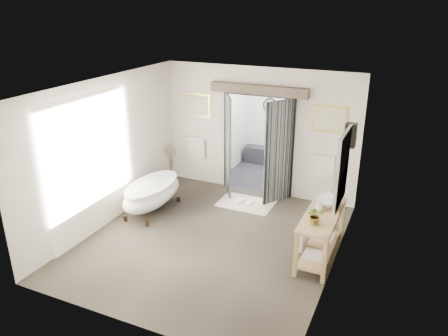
{
  "coord_description": "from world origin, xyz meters",
  "views": [
    {
      "loc": [
        3.17,
        -6.43,
        4.25
      ],
      "look_at": [
        0.0,
        0.6,
        1.25
      ],
      "focal_mm": 35.0,
      "sensor_mm": 36.0,
      "label": 1
    }
  ],
  "objects_px": {
    "basin": "(329,203)",
    "vanity": "(319,231)",
    "rug": "(246,203)",
    "clawfoot_tub": "(152,193)"
  },
  "relations": [
    {
      "from": "clawfoot_tub",
      "to": "rug",
      "type": "relative_size",
      "value": 1.49
    },
    {
      "from": "vanity",
      "to": "basin",
      "type": "relative_size",
      "value": 3.46
    },
    {
      "from": "basin",
      "to": "vanity",
      "type": "bearing_deg",
      "value": -76.85
    },
    {
      "from": "vanity",
      "to": "basin",
      "type": "xyz_separation_m",
      "value": [
        0.06,
        0.32,
        0.42
      ]
    },
    {
      "from": "vanity",
      "to": "rug",
      "type": "bearing_deg",
      "value": 142.84
    },
    {
      "from": "rug",
      "to": "basin",
      "type": "bearing_deg",
      "value": -29.97
    },
    {
      "from": "clawfoot_tub",
      "to": "rug",
      "type": "xyz_separation_m",
      "value": [
        1.69,
        1.14,
        -0.42
      ]
    },
    {
      "from": "clawfoot_tub",
      "to": "vanity",
      "type": "xyz_separation_m",
      "value": [
        3.62,
        -0.33,
        0.08
      ]
    },
    {
      "from": "clawfoot_tub",
      "to": "vanity",
      "type": "relative_size",
      "value": 1.12
    },
    {
      "from": "rug",
      "to": "basin",
      "type": "distance_m",
      "value": 2.48
    }
  ]
}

